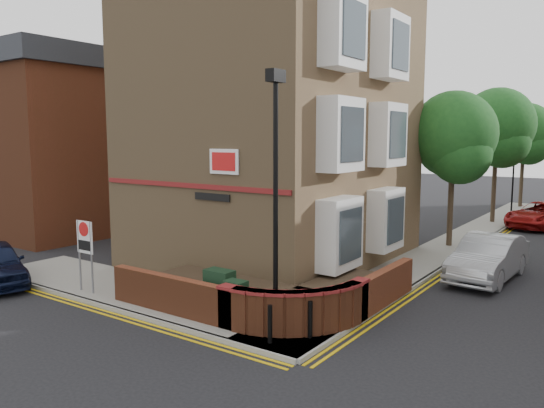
{
  "coord_description": "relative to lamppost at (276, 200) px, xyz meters",
  "views": [
    {
      "loc": [
        8.81,
        -9.19,
        4.86
      ],
      "look_at": [
        -0.48,
        4.0,
        2.81
      ],
      "focal_mm": 35.0,
      "sensor_mm": 36.0,
      "label": 1
    }
  ],
  "objects": [
    {
      "name": "traffic_light_assembly",
      "position": [
        0.8,
        23.8,
        -0.56
      ],
      "size": [
        0.2,
        0.16,
        4.2
      ],
      "color": "black",
      "rests_on": "pavement_main"
    },
    {
      "name": "lamppost",
      "position": [
        0.0,
        0.0,
        0.0
      ],
      "size": [
        0.25,
        0.5,
        6.3
      ],
      "color": "black",
      "rests_on": "pavement_corner"
    },
    {
      "name": "yellow_lines_side",
      "position": [
        -5.1,
        -1.45,
        -3.34
      ],
      "size": [
        13.0,
        0.28,
        0.01
      ],
      "primitive_type": "cube",
      "color": "gold",
      "rests_on": "ground"
    },
    {
      "name": "tree_near",
      "position": [
        0.4,
        12.85,
        1.36
      ],
      "size": [
        3.64,
        3.65,
        6.7
      ],
      "color": "#382B1E",
      "rests_on": "pavement_main"
    },
    {
      "name": "tree_mid",
      "position": [
        0.4,
        20.85,
        1.85
      ],
      "size": [
        4.03,
        4.03,
        7.42
      ],
      "color": "#382B1E",
      "rests_on": "pavement_main"
    },
    {
      "name": "utility_cabinet_large",
      "position": [
        -1.9,
        0.1,
        -2.62
      ],
      "size": [
        0.8,
        0.45,
        1.2
      ],
      "primitive_type": "cube",
      "color": "black",
      "rests_on": "pavement_corner"
    },
    {
      "name": "pavement_corner",
      "position": [
        -5.1,
        0.3,
        -3.28
      ],
      "size": [
        13.0,
        3.0,
        0.12
      ],
      "primitive_type": "cube",
      "color": "gray",
      "rests_on": "ground"
    },
    {
      "name": "kerb_main_near",
      "position": [
        1.4,
        14.8,
        -3.28
      ],
      "size": [
        0.15,
        32.0,
        0.12
      ],
      "primitive_type": "cube",
      "color": "gray",
      "rests_on": "ground"
    },
    {
      "name": "utility_cabinet_small",
      "position": [
        -1.1,
        -0.2,
        -2.67
      ],
      "size": [
        0.55,
        0.4,
        1.1
      ],
      "primitive_type": "cube",
      "color": "black",
      "rests_on": "pavement_corner"
    },
    {
      "name": "kerb_side",
      "position": [
        -5.1,
        -1.2,
        -3.28
      ],
      "size": [
        13.0,
        0.15,
        0.12
      ],
      "primitive_type": "cube",
      "color": "gray",
      "rests_on": "ground"
    },
    {
      "name": "bollard_near",
      "position": [
        0.4,
        -0.8,
        -2.77
      ],
      "size": [
        0.11,
        0.11,
        0.9
      ],
      "primitive_type": "cylinder",
      "color": "black",
      "rests_on": "pavement_corner"
    },
    {
      "name": "pavement_main",
      "position": [
        0.4,
        14.8,
        -3.28
      ],
      "size": [
        2.0,
        32.0,
        0.12
      ],
      "primitive_type": "cube",
      "color": "gray",
      "rests_on": "ground"
    },
    {
      "name": "zone_sign",
      "position": [
        -6.6,
        -0.7,
        -1.7
      ],
      "size": [
        0.72,
        0.07,
        2.2
      ],
      "color": "slate",
      "rests_on": "pavement_corner"
    },
    {
      "name": "side_building",
      "position": [
        -16.6,
        6.8,
        1.2
      ],
      "size": [
        6.4,
        10.4,
        9.0
      ],
      "color": "brown",
      "rests_on": "ground"
    },
    {
      "name": "corner_building",
      "position": [
        -4.44,
        6.8,
        2.88
      ],
      "size": [
        8.95,
        10.4,
        13.6
      ],
      "color": "olive",
      "rests_on": "ground"
    },
    {
      "name": "yellow_lines_main",
      "position": [
        1.65,
        14.8,
        -3.34
      ],
      "size": [
        0.28,
        32.0,
        0.01
      ],
      "primitive_type": "cube",
      "color": "gold",
      "rests_on": "ground"
    },
    {
      "name": "garden_wall",
      "position": [
        -1.6,
        1.3,
        -3.34
      ],
      "size": [
        6.8,
        6.0,
        1.2
      ],
      "primitive_type": null,
      "color": "brown",
      "rests_on": "ground"
    },
    {
      "name": "bollard_far",
      "position": [
        1.0,
        -0.0,
        -2.77
      ],
      "size": [
        0.11,
        0.11,
        0.9
      ],
      "primitive_type": "cylinder",
      "color": "black",
      "rests_on": "pavement_corner"
    },
    {
      "name": "ground",
      "position": [
        -1.6,
        -1.2,
        -3.34
      ],
      "size": [
        120.0,
        120.0,
        0.0
      ],
      "primitive_type": "plane",
      "color": "black",
      "rests_on": "ground"
    },
    {
      "name": "silver_car_near",
      "position": [
        3.06,
        8.32,
        -2.59
      ],
      "size": [
        1.83,
        4.67,
        1.52
      ],
      "primitive_type": "imported",
      "rotation": [
        0.0,
        0.0,
        -0.05
      ],
      "color": "#A1A5A9",
      "rests_on": "ground"
    },
    {
      "name": "red_car_main",
      "position": [
        2.88,
        20.9,
        -2.65
      ],
      "size": [
        3.56,
        5.4,
        1.38
      ],
      "primitive_type": "imported",
      "rotation": [
        0.0,
        0.0,
        -0.28
      ],
      "color": "maroon",
      "rests_on": "ground"
    },
    {
      "name": "tree_far",
      "position": [
        0.4,
        28.85,
        1.57
      ],
      "size": [
        3.81,
        3.81,
        7.0
      ],
      "color": "#382B1E",
      "rests_on": "pavement_main"
    }
  ]
}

